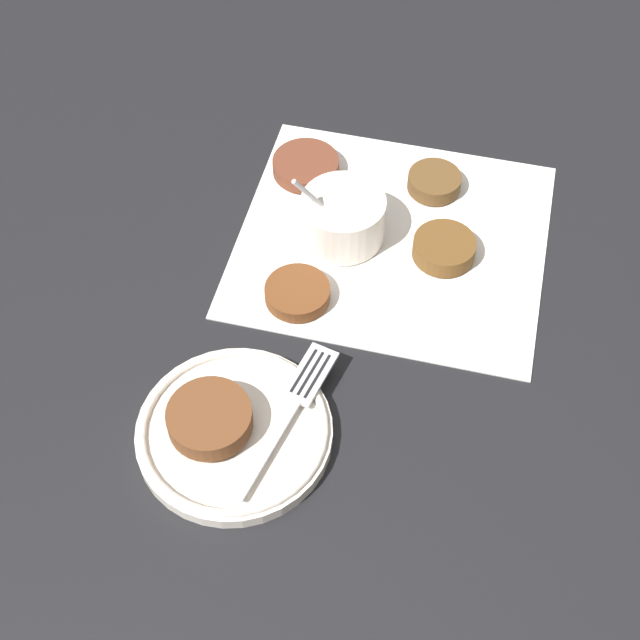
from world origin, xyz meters
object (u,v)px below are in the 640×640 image
(sauce_bowl, at_px, (342,218))
(fork, at_px, (294,403))
(serving_plate, at_px, (234,431))
(fritter_on_plate, at_px, (210,418))

(sauce_bowl, bearing_deg, fork, 81.64)
(serving_plate, bearing_deg, sauce_bowl, -108.65)
(fritter_on_plate, xyz_separation_m, fork, (-0.07, -0.03, -0.01))
(sauce_bowl, distance_m, fritter_on_plate, 0.28)
(sauce_bowl, bearing_deg, fritter_on_plate, 67.26)
(sauce_bowl, height_order, serving_plate, sauce_bowl)
(fork, bearing_deg, fritter_on_plate, 19.59)
(sauce_bowl, height_order, fritter_on_plate, sauce_bowl)
(fritter_on_plate, bearing_deg, fork, -160.41)
(sauce_bowl, distance_m, serving_plate, 0.27)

